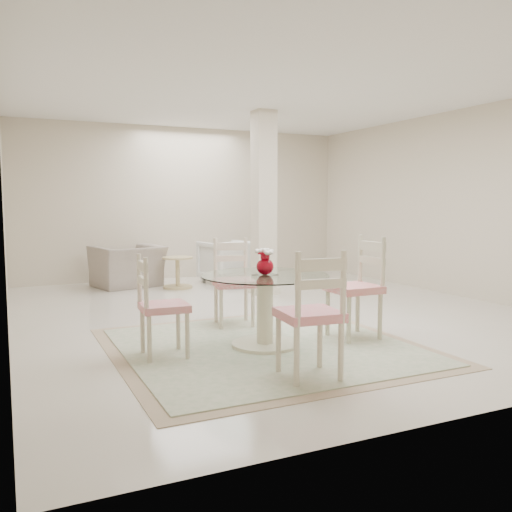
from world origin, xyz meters
name	(u,v)px	position (x,y,z in m)	size (l,w,h in m)	color
ground	(273,312)	(0.00, 0.00, 0.00)	(7.00, 7.00, 0.00)	silver
room_shell	(273,162)	(0.00, 0.00, 1.86)	(6.02, 7.02, 2.71)	beige
column	(264,203)	(0.50, 1.30, 1.35)	(0.30, 0.30, 2.70)	beige
area_rug	(265,346)	(-0.81, -1.45, 0.01)	(2.80, 2.80, 0.02)	tan
dining_table	(265,311)	(-0.81, -1.45, 0.35)	(1.20, 1.20, 0.69)	beige
red_vase	(265,262)	(-0.81, -1.46, 0.81)	(0.19, 0.18, 0.25)	#A10416
dining_chair_east	(360,279)	(0.21, -1.53, 0.60)	(0.46, 0.46, 1.13)	beige
dining_chair_north	(233,275)	(-0.72, -0.44, 0.56)	(0.50, 0.50, 1.06)	beige
dining_chair_west	(156,299)	(-1.82, -1.37, 0.53)	(0.42, 0.42, 1.00)	beige
dining_chair_south	(313,305)	(-0.90, -2.47, 0.59)	(0.49, 0.49, 1.11)	beige
recliner_taupe	(128,266)	(-1.21, 2.83, 0.33)	(1.02, 0.89, 0.66)	#9F9083
armchair_white	(227,262)	(0.40, 2.52, 0.36)	(0.77, 0.80, 0.73)	white
side_table	(178,274)	(-0.53, 2.33, 0.23)	(0.48, 0.48, 0.50)	tan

